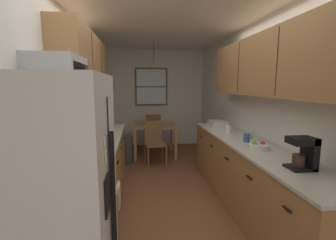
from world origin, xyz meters
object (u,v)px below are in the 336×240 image
dining_chair_far (154,130)px  dish_rack (218,124)px  trash_bin (126,150)px  coffee_maker (304,152)px  table_serving_bowl (151,124)px  refrigerator (56,211)px  mug_spare (228,129)px  dining_table (154,130)px  mug_by_coffeemaker (247,138)px  storage_canister (88,142)px  microwave_over_range (59,76)px  dining_chair_near (155,141)px  stove_range (80,209)px  fruit_bowl (258,146)px

dining_chair_far → dish_rack: bearing=-62.1°
trash_bin → coffee_maker: coffee_maker is taller
coffee_maker → table_serving_bowl: (-1.17, 3.42, -0.29)m
refrigerator → mug_spare: bearing=46.6°
dining_table → mug_by_coffeemaker: size_ratio=7.90×
dining_table → coffee_maker: (1.09, -3.46, 0.44)m
trash_bin → mug_spare: mug_spare is taller
storage_canister → table_serving_bowl: 2.73m
refrigerator → mug_by_coffeemaker: refrigerator is taller
microwave_over_range → storage_canister: (0.11, 0.50, -0.71)m
microwave_over_range → dining_chair_near: (1.00, 2.52, -1.21)m
coffee_maker → refrigerator: bearing=-168.9°
stove_range → dining_table: stove_range is taller
microwave_over_range → dining_table: microwave_over_range is taller
dish_rack → dining_chair_near: bearing=146.9°
refrigerator → fruit_bowl: size_ratio=7.93×
dining_chair_far → trash_bin: dining_chair_far is taller
dining_chair_near → mug_spare: (1.07, -1.21, 0.45)m
refrigerator → coffee_maker: bearing=11.1°
dining_chair_near → fruit_bowl: bearing=-64.3°
microwave_over_range → table_serving_bowl: size_ratio=3.30×
coffee_maker → storage_canister: bearing=157.4°
refrigerator → coffee_maker: size_ratio=5.94×
microwave_over_range → mug_spare: bearing=32.2°
microwave_over_range → dish_rack: (2.07, 1.82, -0.76)m
refrigerator → table_serving_bowl: bearing=78.0°
dining_chair_near → microwave_over_range: bearing=-111.6°
microwave_over_range → refrigerator: bearing=-78.3°
dining_table → dish_rack: dish_rack is taller
dining_table → dining_chair_near: 0.62m
mug_spare → table_serving_bowl: 2.10m
fruit_bowl → trash_bin: bearing=125.2°
microwave_over_range → dining_table: size_ratio=0.65×
trash_bin → mug_spare: 2.24m
dining_table → dish_rack: 1.70m
dining_table → trash_bin: dining_table is taller
refrigerator → trash_bin: size_ratio=2.91×
dining_table → storage_canister: size_ratio=4.52×
refrigerator → mug_by_coffeemaker: 2.38m
table_serving_bowl → trash_bin: bearing=-142.7°
trash_bin → mug_spare: bearing=-39.2°
fruit_bowl → dining_table: bearing=110.0°
stove_range → trash_bin: bearing=83.7°
refrigerator → table_serving_bowl: (0.81, 3.80, -0.10)m
coffee_maker → mug_spare: bearing=92.0°
coffee_maker → dish_rack: coffee_maker is taller
stove_range → dining_chair_near: stove_range is taller
dining_table → dining_chair_near: dining_chair_near is taller
dining_table → fruit_bowl: size_ratio=4.32×
storage_canister → mug_spare: 2.12m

